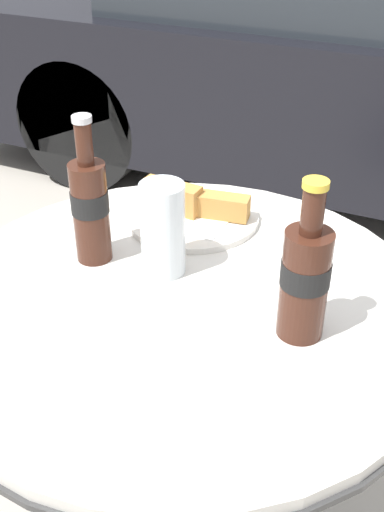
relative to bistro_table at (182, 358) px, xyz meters
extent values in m
cylinder|color=#333333|center=(0.00, 0.00, -0.26)|extent=(0.07, 0.07, 0.73)
cylinder|color=#333333|center=(0.00, 0.00, 0.11)|extent=(0.81, 0.81, 0.01)
cylinder|color=beige|center=(0.00, 0.00, 0.12)|extent=(0.80, 0.80, 0.02)
cylinder|color=#3D1E14|center=(0.20, -0.01, 0.22)|extent=(0.07, 0.07, 0.17)
cylinder|color=black|center=(0.20, -0.01, 0.24)|extent=(0.07, 0.07, 0.04)
cylinder|color=#3D1E14|center=(0.20, -0.01, 0.33)|extent=(0.03, 0.03, 0.07)
cylinder|color=gold|center=(0.20, -0.01, 0.37)|extent=(0.04, 0.04, 0.01)
cylinder|color=#3D1E14|center=(-0.18, 0.04, 0.22)|extent=(0.06, 0.06, 0.18)
cylinder|color=black|center=(-0.18, 0.04, 0.24)|extent=(0.06, 0.06, 0.04)
cylinder|color=#3D1E14|center=(-0.18, 0.04, 0.34)|extent=(0.03, 0.03, 0.07)
cylinder|color=silver|center=(-0.18, 0.04, 0.38)|extent=(0.03, 0.03, 0.01)
cylinder|color=silver|center=(-0.06, 0.05, 0.19)|extent=(0.07, 0.07, 0.12)
cylinder|color=silver|center=(-0.06, 0.05, 0.21)|extent=(0.07, 0.07, 0.16)
cylinder|color=silver|center=(-0.09, 0.23, 0.14)|extent=(0.25, 0.25, 0.01)
cube|color=white|center=(-0.09, 0.23, 0.15)|extent=(0.15, 0.15, 0.00)
cube|color=#B77F3D|center=(-0.13, 0.22, 0.17)|extent=(0.12, 0.05, 0.05)
cube|color=#B77F3D|center=(-0.05, 0.24, 0.17)|extent=(0.14, 0.06, 0.04)
cylinder|color=black|center=(-1.26, 3.20, -0.34)|extent=(0.61, 0.22, 0.61)
cylinder|color=black|center=(-1.26, 1.61, -0.34)|extent=(0.61, 0.22, 0.61)
camera|label=1|loc=(0.36, -0.74, 0.73)|focal=45.00mm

